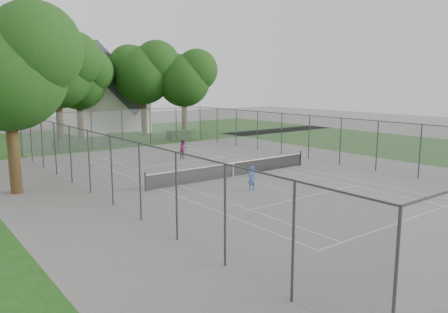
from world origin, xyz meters
TOP-DOWN VIEW (x-y plane):
  - ground at (0.00, 0.00)m, footprint 120.00×120.00m
  - grass_far at (0.00, 26.00)m, footprint 60.00×20.00m
  - grass_right at (22.00, 0.00)m, footprint 16.00×40.00m
  - court_markings at (0.00, 0.00)m, footprint 11.03×23.83m
  - tennis_net at (0.00, 0.00)m, footprint 12.87×0.10m
  - perimeter_fence at (0.00, 0.00)m, footprint 18.08×34.08m
  - tree_far_left at (-4.53, 20.77)m, footprint 7.53×6.88m
  - tree_far_midleft at (-1.24, 24.62)m, footprint 6.66×6.08m
  - tree_far_midright at (5.67, 23.29)m, footprint 7.49×6.83m
  - tree_far_right at (9.53, 20.78)m, footprint 6.85×6.25m
  - tree_side_front at (-12.20, 3.95)m, footprint 7.23×6.60m
  - hedge_left at (-4.20, 17.79)m, footprint 4.02×1.20m
  - hedge_mid at (1.09, 18.83)m, footprint 3.49×1.00m
  - hedge_right at (7.46, 18.27)m, footprint 3.17×1.16m
  - house at (3.47, 28.92)m, footprint 8.61×6.67m
  - girl_player at (-1.46, -3.49)m, footprint 0.53×0.36m
  - woman_player at (1.01, 7.68)m, footprint 0.94×0.84m

SIDE VIEW (x-z plane):
  - ground at x=0.00m, z-range 0.00..0.00m
  - grass_far at x=0.00m, z-range 0.00..0.00m
  - grass_right at x=22.00m, z-range 0.00..0.00m
  - court_markings at x=0.00m, z-range 0.00..0.01m
  - hedge_right at x=7.46m, z-range 0.00..0.95m
  - hedge_left at x=-4.20m, z-range 0.00..1.00m
  - tennis_net at x=0.00m, z-range -0.04..1.06m
  - hedge_mid at x=1.09m, z-range 0.00..1.10m
  - girl_player at x=-1.46m, z-range 0.00..1.41m
  - woman_player at x=1.01m, z-range 0.00..1.59m
  - perimeter_fence at x=0.00m, z-range 0.05..3.57m
  - house at x=3.47m, z-range -1.05..9.67m
  - tree_far_midleft at x=-1.24m, z-range 1.79..11.36m
  - tree_far_right at x=9.53m, z-range 1.84..11.68m
  - tree_side_front at x=-12.20m, z-range 1.94..12.33m
  - tree_far_midright at x=5.67m, z-range 2.01..12.77m
  - tree_far_left at x=-4.53m, z-range 2.03..12.85m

